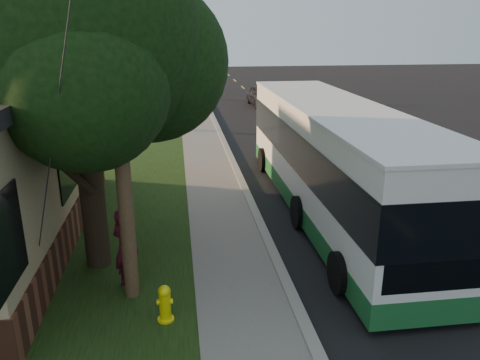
# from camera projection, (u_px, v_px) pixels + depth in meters

# --- Properties ---
(ground) EXTENTS (120.00, 120.00, 0.00)m
(ground) POSITION_uv_depth(u_px,v_px,m) (298.00, 312.00, 9.32)
(ground) COLOR black
(ground) RESTS_ON ground
(road) EXTENTS (8.00, 80.00, 0.01)m
(road) POSITION_uv_depth(u_px,v_px,m) (331.00, 165.00, 19.25)
(road) COLOR black
(road) RESTS_ON ground
(curb) EXTENTS (0.25, 80.00, 0.12)m
(curb) POSITION_uv_depth(u_px,v_px,m) (235.00, 167.00, 18.72)
(curb) COLOR gray
(curb) RESTS_ON ground
(sidewalk) EXTENTS (2.00, 80.00, 0.08)m
(sidewalk) POSITION_uv_depth(u_px,v_px,m) (210.00, 169.00, 18.60)
(sidewalk) COLOR slate
(sidewalk) RESTS_ON ground
(grass_verge) EXTENTS (5.00, 80.00, 0.07)m
(grass_verge) POSITION_uv_depth(u_px,v_px,m) (120.00, 172.00, 18.15)
(grass_verge) COLOR black
(grass_verge) RESTS_ON ground
(fire_hydrant) EXTENTS (0.32, 0.32, 0.74)m
(fire_hydrant) POSITION_uv_depth(u_px,v_px,m) (165.00, 303.00, 8.86)
(fire_hydrant) COLOR yellow
(fire_hydrant) RESTS_ON grass_verge
(utility_pole) EXTENTS (2.86, 3.21, 9.07)m
(utility_pole) POSITION_uv_depth(u_px,v_px,m) (114.00, 73.00, 8.39)
(utility_pole) COLOR #473321
(utility_pole) RESTS_ON ground
(leafy_tree) EXTENTS (6.30, 6.00, 7.80)m
(leafy_tree) POSITION_uv_depth(u_px,v_px,m) (79.00, 40.00, 9.67)
(leafy_tree) COLOR black
(leafy_tree) RESTS_ON grass_verge
(bare_tree_near) EXTENTS (1.38, 1.21, 4.31)m
(bare_tree_near) POSITION_uv_depth(u_px,v_px,m) (152.00, 90.00, 25.14)
(bare_tree_near) COLOR black
(bare_tree_near) RESTS_ON grass_verge
(bare_tree_far) EXTENTS (1.38, 1.21, 4.03)m
(bare_tree_far) POSITION_uv_depth(u_px,v_px,m) (165.00, 72.00, 36.55)
(bare_tree_far) COLOR black
(bare_tree_far) RESTS_ON grass_verge
(traffic_signal) EXTENTS (0.18, 0.22, 5.50)m
(traffic_signal) POSITION_uv_depth(u_px,v_px,m) (206.00, 54.00, 40.40)
(traffic_signal) COLOR #2D2D30
(traffic_signal) RESTS_ON ground
(transit_bus) EXTENTS (2.81, 12.20, 3.30)m
(transit_bus) POSITION_uv_depth(u_px,v_px,m) (334.00, 157.00, 13.81)
(transit_bus) COLOR silver
(transit_bus) RESTS_ON ground
(skateboarder) EXTENTS (0.79, 0.75, 1.81)m
(skateboarder) POSITION_uv_depth(u_px,v_px,m) (126.00, 248.00, 9.84)
(skateboarder) COLOR #501023
(skateboarder) RESTS_ON grass_verge
(distant_car) EXTENTS (1.97, 4.38, 1.46)m
(distant_car) POSITION_uv_depth(u_px,v_px,m) (262.00, 95.00, 33.42)
(distant_car) COLOR black
(distant_car) RESTS_ON ground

